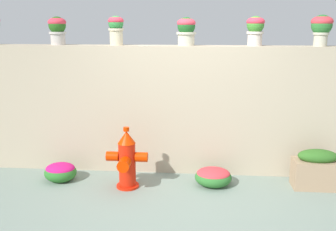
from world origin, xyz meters
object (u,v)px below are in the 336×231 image
(fire_hydrant, at_px, (127,160))
(potted_plant_5, at_px, (322,26))
(potted_plant_4, at_px, (255,28))
(planter_box, at_px, (317,169))
(potted_plant_2, at_px, (116,28))
(potted_plant_3, at_px, (186,29))
(flower_bush_right, at_px, (60,171))
(flower_bush_left, at_px, (213,176))
(potted_plant_1, at_px, (57,28))

(fire_hydrant, bearing_deg, potted_plant_5, 15.30)
(fire_hydrant, bearing_deg, potted_plant_4, 23.10)
(planter_box, bearing_deg, potted_plant_2, 170.19)
(potted_plant_5, bearing_deg, potted_plant_3, 179.60)
(flower_bush_right, bearing_deg, fire_hydrant, -8.70)
(potted_plant_4, height_order, fire_hydrant, potted_plant_4)
(potted_plant_3, distance_m, fire_hydrant, 1.95)
(potted_plant_2, distance_m, potted_plant_5, 2.77)
(potted_plant_3, xyz_separation_m, fire_hydrant, (-0.73, -0.70, -1.67))
(fire_hydrant, bearing_deg, potted_plant_3, 43.85)
(potted_plant_2, distance_m, potted_plant_4, 1.90)
(potted_plant_2, height_order, potted_plant_4, potted_plant_2)
(fire_hydrant, xyz_separation_m, flower_bush_left, (1.14, 0.17, -0.25))
(potted_plant_1, relative_size, potted_plant_4, 0.99)
(potted_plant_3, height_order, flower_bush_left, potted_plant_3)
(potted_plant_4, distance_m, flower_bush_right, 3.31)
(flower_bush_right, bearing_deg, potted_plant_5, 8.84)
(flower_bush_left, height_order, flower_bush_right, flower_bush_right)
(flower_bush_right, bearing_deg, potted_plant_2, 36.36)
(flower_bush_right, bearing_deg, potted_plant_4, 12.06)
(flower_bush_left, bearing_deg, potted_plant_3, 127.15)
(potted_plant_2, relative_size, flower_bush_left, 0.81)
(potted_plant_2, height_order, potted_plant_5, potted_plant_5)
(potted_plant_2, relative_size, potted_plant_3, 1.05)
(flower_bush_left, bearing_deg, potted_plant_2, 159.50)
(fire_hydrant, xyz_separation_m, flower_bush_right, (-0.97, 0.15, -0.25))
(potted_plant_1, distance_m, flower_bush_right, 2.01)
(potted_plant_1, xyz_separation_m, potted_plant_5, (3.61, -0.02, 0.03))
(potted_plant_1, distance_m, potted_plant_3, 1.82)
(potted_plant_1, relative_size, fire_hydrant, 0.48)
(potted_plant_1, distance_m, fire_hydrant, 2.12)
(potted_plant_5, relative_size, planter_box, 0.68)
(potted_plant_1, height_order, fire_hydrant, potted_plant_1)
(potted_plant_4, distance_m, potted_plant_5, 0.86)
(potted_plant_1, bearing_deg, flower_bush_right, -78.05)
(potted_plant_1, height_order, potted_plant_5, potted_plant_5)
(potted_plant_4, bearing_deg, potted_plant_2, -179.20)
(planter_box, bearing_deg, flower_bush_left, -178.18)
(fire_hydrant, height_order, flower_bush_left, fire_hydrant)
(potted_plant_5, distance_m, flower_bush_left, 2.46)
(potted_plant_1, bearing_deg, potted_plant_5, -0.26)
(potted_plant_1, height_order, flower_bush_right, potted_plant_1)
(flower_bush_right, bearing_deg, potted_plant_1, 101.95)
(potted_plant_1, distance_m, planter_box, 4.04)
(potted_plant_4, height_order, flower_bush_right, potted_plant_4)
(potted_plant_3, bearing_deg, flower_bush_right, -161.88)
(flower_bush_left, relative_size, flower_bush_right, 1.11)
(potted_plant_5, bearing_deg, potted_plant_4, 178.75)
(potted_plant_2, xyz_separation_m, potted_plant_4, (1.90, 0.03, -0.00))
(potted_plant_2, distance_m, potted_plant_3, 0.97)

